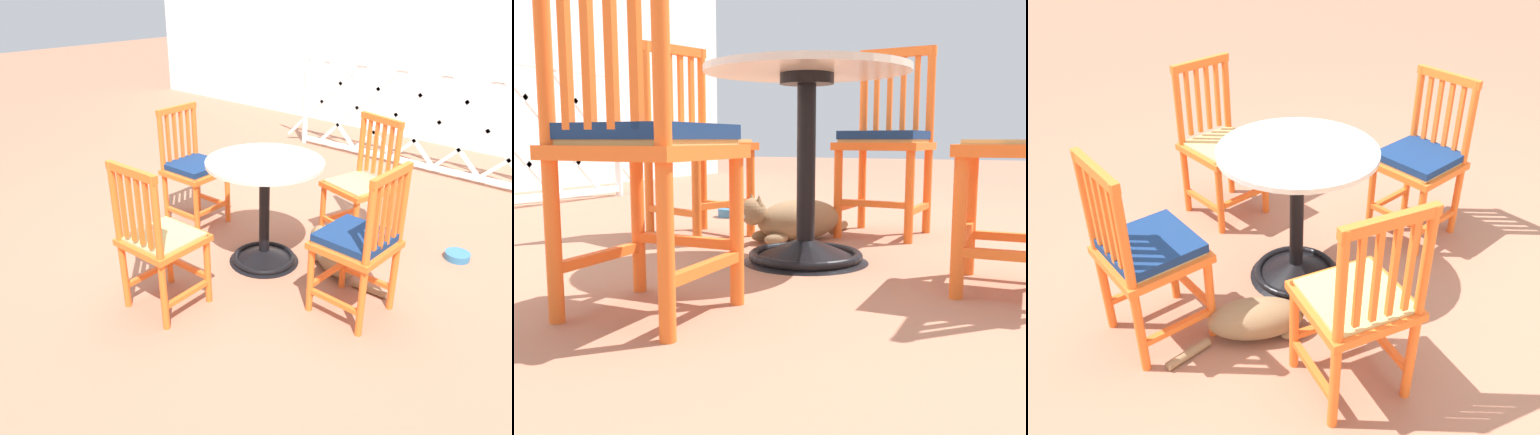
{
  "view_description": "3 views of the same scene",
  "coord_description": "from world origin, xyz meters",
  "views": [
    {
      "loc": [
        2.1,
        -2.33,
        1.77
      ],
      "look_at": [
        0.07,
        -0.05,
        0.31
      ],
      "focal_mm": 35.17,
      "sensor_mm": 36.0,
      "label": 1
    },
    {
      "loc": [
        -1.86,
        -0.9,
        0.46
      ],
      "look_at": [
        0.1,
        0.09,
        0.17
      ],
      "focal_mm": 40.64,
      "sensor_mm": 36.0,
      "label": 2
    },
    {
      "loc": [
        1.72,
        1.74,
        1.87
      ],
      "look_at": [
        0.19,
        -0.09,
        0.35
      ],
      "focal_mm": 40.13,
      "sensor_mm": 36.0,
      "label": 3
    }
  ],
  "objects": [
    {
      "name": "lattice_fence_panel",
      "position": [
        0.27,
        2.39,
        0.52
      ],
      "size": [
        3.68,
        0.06,
        1.04
      ],
      "color": "white",
      "rests_on": "ground_plane"
    },
    {
      "name": "pet_water_bowl",
      "position": [
        1.13,
        0.87,
        0.03
      ],
      "size": [
        0.17,
        0.17,
        0.05
      ],
      "primitive_type": "cylinder",
      "color": "teal",
      "rests_on": "ground_plane"
    },
    {
      "name": "tabby_cat",
      "position": [
        0.54,
        0.19,
        0.1
      ],
      "size": [
        0.71,
        0.4,
        0.23
      ],
      "color": "#8E704C",
      "rests_on": "ground_plane"
    },
    {
      "name": "orange_chair_at_corner",
      "position": [
        0.04,
        -0.83,
        0.43
      ],
      "size": [
        0.42,
        0.42,
        0.91
      ],
      "color": "orange",
      "rests_on": "ground_plane"
    },
    {
      "name": "ground_plane",
      "position": [
        0.0,
        0.0,
        0.0
      ],
      "size": [
        24.0,
        24.0,
        0.0
      ],
      "primitive_type": "plane",
      "color": "#A36B51"
    },
    {
      "name": "orange_chair_by_planter",
      "position": [
        0.45,
        0.66,
        0.43
      ],
      "size": [
        0.49,
        0.49,
        0.91
      ],
      "color": "orange",
      "rests_on": "ground_plane"
    },
    {
      "name": "orange_chair_near_fence",
      "position": [
        -0.67,
        0.07,
        0.45
      ],
      "size": [
        0.41,
        0.41,
        0.91
      ],
      "color": "orange",
      "rests_on": "ground_plane"
    },
    {
      "name": "orange_chair_facing_out",
      "position": [
        0.91,
        -0.13,
        0.45
      ],
      "size": [
        0.41,
        0.41,
        0.91
      ],
      "color": "orange",
      "rests_on": "ground_plane"
    },
    {
      "name": "building_wall_backdrop",
      "position": [
        0.0,
        3.48,
        1.4
      ],
      "size": [
        10.0,
        0.2,
        2.8
      ],
      "primitive_type": "cube",
      "color": "white",
      "rests_on": "ground_plane"
    },
    {
      "name": "cafe_table",
      "position": [
        0.14,
        -0.04,
        0.28
      ],
      "size": [
        0.76,
        0.76,
        0.73
      ],
      "color": "black",
      "rests_on": "ground_plane"
    }
  ]
}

